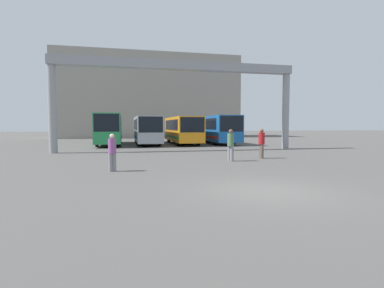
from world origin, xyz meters
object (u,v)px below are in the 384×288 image
at_px(pedestrian_near_left, 262,143).
at_px(bus_slot_0, 109,127).
at_px(bus_slot_1, 147,129).
at_px(bus_slot_2, 182,129).
at_px(pedestrian_mid_left, 231,144).
at_px(pedestrian_near_right, 112,151).
at_px(bus_slot_3, 214,128).

bearing_deg(pedestrian_near_left, bus_slot_0, 36.00).
xyz_separation_m(bus_slot_1, bus_slot_2, (3.95, -0.51, -0.02)).
distance_m(pedestrian_mid_left, pedestrian_near_right, 6.99).
bearing_deg(pedestrian_mid_left, bus_slot_2, -40.34).
relative_size(bus_slot_0, bus_slot_2, 1.08).
bearing_deg(bus_slot_2, pedestrian_near_right, -109.93).
distance_m(bus_slot_3, pedestrian_near_left, 16.56).
bearing_deg(bus_slot_2, pedestrian_mid_left, -91.22).
height_order(bus_slot_0, bus_slot_2, bus_slot_0).
height_order(bus_slot_0, bus_slot_1, bus_slot_0).
bearing_deg(bus_slot_1, bus_slot_3, 2.77).
bearing_deg(bus_slot_3, pedestrian_near_left, -96.57).
bearing_deg(pedestrian_near_left, bus_slot_2, 11.56).
xyz_separation_m(bus_slot_2, pedestrian_near_left, (2.05, -15.54, -0.72)).
distance_m(bus_slot_3, pedestrian_mid_left, 17.95).
distance_m(bus_slot_0, bus_slot_2, 7.90).
bearing_deg(bus_slot_0, pedestrian_mid_left, -65.98).
relative_size(bus_slot_3, pedestrian_near_left, 6.40).
xyz_separation_m(bus_slot_0, pedestrian_near_left, (9.94, -15.94, -0.86)).
xyz_separation_m(bus_slot_2, pedestrian_mid_left, (-0.35, -16.52, -0.73)).
bearing_deg(bus_slot_0, pedestrian_near_left, -58.04).
relative_size(bus_slot_0, bus_slot_3, 0.92).
distance_m(bus_slot_0, bus_slot_3, 11.85).
relative_size(pedestrian_mid_left, pedestrian_near_right, 1.09).
bearing_deg(bus_slot_0, bus_slot_2, -2.85).
bearing_deg(bus_slot_0, bus_slot_3, 2.41).
distance_m(bus_slot_2, pedestrian_near_right, 20.23).
bearing_deg(bus_slot_3, bus_slot_0, -177.59).
relative_size(bus_slot_0, pedestrian_near_right, 6.43).
bearing_deg(pedestrian_mid_left, pedestrian_near_left, -107.06).
height_order(bus_slot_2, pedestrian_mid_left, bus_slot_2).
relative_size(bus_slot_0, pedestrian_near_left, 5.87).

